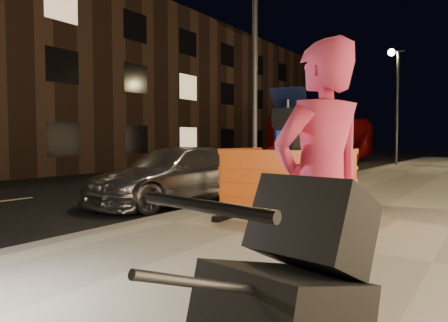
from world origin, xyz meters
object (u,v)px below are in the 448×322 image
Objects in this scene: parking_kiosk at (287,156)px; bus_doubledecker at (326,163)px; car_red at (289,184)px; barrier_front at (261,187)px; car_silver at (175,202)px; barrier_kerbside at (242,179)px; stroller at (288,311)px; man at (321,191)px; barrier_bldgside at (340,185)px; barrier_back at (308,177)px.

parking_kiosk reaches higher than bus_doubledecker.
parking_kiosk reaches higher than car_red.
car_silver is (-3.18, 1.55, -0.73)m from barrier_front.
barrier_kerbside reaches higher than stroller.
parking_kiosk is 1.40× the size of barrier_kerbside.
car_red is (0.47, 5.21, 0.00)m from car_silver.
car_silver is 2.28× the size of man.
car_red is at bearing 34.92° from barrier_bldgside.
stroller is at bearing 40.35° from man.
barrier_bldgside is at bearing -50.71° from car_red.
man is (3.08, -3.93, 0.40)m from barrier_kerbside.
stroller is (2.33, -4.83, -0.49)m from parking_kiosk.
parking_kiosk is at bearing -57.91° from car_red.
parking_kiosk is 6.52m from car_red.
barrier_front is at bearing -86.35° from barrier_back.
barrier_front is at bearing 137.65° from barrier_bldgside.
parking_kiosk is at bearing -123.72° from man.
car_red is 11.79m from stroller.
barrier_front reaches higher than stroller.
barrier_kerbside is 0.76× the size of man.
barrier_front is 1.34m from barrier_kerbside.
car_red is (-2.71, 5.80, -1.20)m from parking_kiosk.
barrier_back is (0.00, 0.95, -0.46)m from parking_kiosk.
stroller reaches higher than car_red.
car_silver is 1.15× the size of car_red.
barrier_front reaches higher than car_silver.
barrier_front is 1.90m from barrier_back.
barrier_front is 0.76× the size of man.
car_silver is 0.40× the size of bus_doubledecker.
barrier_kerbside is 19.40m from bus_doubledecker.
bus_doubledecker is at bearing 105.32° from car_silver.
car_red is 0.35× the size of bus_doubledecker.
parking_kiosk is at bearing -4.70° from car_silver.
bus_doubledecker is 10.05× the size of stroller.
barrier_front is 4.52m from stroller.
barrier_front is 1.35× the size of stroller.
barrier_kerbside is 0.38× the size of car_red.
barrier_kerbside is at bearing 132.01° from stroller.
stroller is at bearing -57.60° from car_red.
stroller is (0.20, -0.90, -0.43)m from man.
bus_doubledecker reaches higher than stroller.
barrier_back is 0.38× the size of car_red.
barrier_front is 3.68m from man.
man reaches higher than car_red.
barrier_back is at bearing 47.65° from barrier_bldgside.
barrier_front reaches higher than car_red.
stroller is at bearing -63.59° from parking_kiosk.
parking_kiosk is at bearing 92.65° from barrier_bldgside.
parking_kiosk is 1.06m from barrier_front.
barrier_bldgside reaches higher than car_silver.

